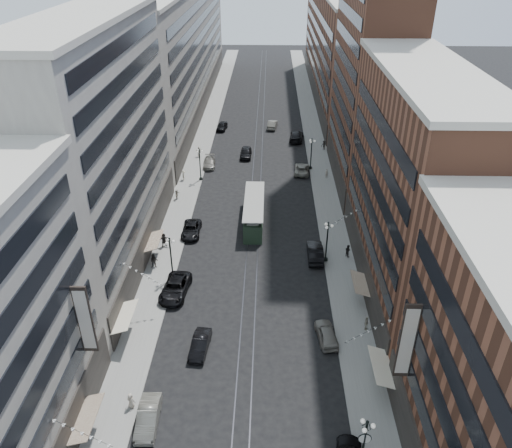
# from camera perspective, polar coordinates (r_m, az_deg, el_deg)

# --- Properties ---
(ground) EXTENTS (220.00, 220.00, 0.00)m
(ground) POSITION_cam_1_polar(r_m,az_deg,el_deg) (87.11, 0.14, 6.35)
(ground) COLOR black
(ground) RESTS_ON ground
(sidewalk_west) EXTENTS (4.00, 180.00, 0.15)m
(sidewalk_west) POSITION_cam_1_polar(r_m,az_deg,el_deg) (97.14, -6.29, 8.82)
(sidewalk_west) COLOR gray
(sidewalk_west) RESTS_ON ground
(sidewalk_east) EXTENTS (4.00, 180.00, 0.15)m
(sidewalk_east) POSITION_cam_1_polar(r_m,az_deg,el_deg) (96.71, 6.90, 8.68)
(sidewalk_east) COLOR gray
(sidewalk_east) RESTS_ON ground
(rail_west) EXTENTS (0.12, 180.00, 0.02)m
(rail_west) POSITION_cam_1_polar(r_m,az_deg,el_deg) (96.34, -0.13, 8.78)
(rail_west) COLOR #2D2D33
(rail_west) RESTS_ON ground
(rail_east) EXTENTS (0.12, 180.00, 0.02)m
(rail_east) POSITION_cam_1_polar(r_m,az_deg,el_deg) (96.31, 0.71, 8.77)
(rail_east) COLOR #2D2D33
(rail_east) RESTS_ON ground
(building_west_mid) EXTENTS (8.00, 36.00, 28.00)m
(building_west_mid) POSITION_cam_1_polar(r_m,az_deg,el_deg) (59.83, -17.19, 7.95)
(building_west_mid) COLOR #A19D8F
(building_west_mid) RESTS_ON ground
(building_west_far) EXTENTS (8.00, 90.00, 26.00)m
(building_west_far) POSITION_cam_1_polar(r_m,az_deg,el_deg) (119.21, -8.08, 19.24)
(building_west_far) COLOR #A19D8F
(building_west_far) RESTS_ON ground
(building_east_mid) EXTENTS (8.00, 30.00, 24.00)m
(building_east_mid) POSITION_cam_1_polar(r_m,az_deg,el_deg) (55.12, 17.29, 3.71)
(building_east_mid) COLOR brown
(building_east_mid) RESTS_ON ground
(building_east_tower) EXTENTS (8.00, 26.00, 42.00)m
(building_east_tower) POSITION_cam_1_polar(r_m,az_deg,el_deg) (78.37, 13.34, 18.98)
(building_east_tower) COLOR brown
(building_east_tower) RESTS_ON ground
(building_east_far) EXTENTS (8.00, 72.00, 24.00)m
(building_east_far) POSITION_cam_1_polar(r_m,az_deg,el_deg) (127.62, 8.81, 19.46)
(building_east_far) COLOR brown
(building_east_far) RESTS_ON ground
(lamppost_sw_far) EXTENTS (1.03, 1.14, 5.52)m
(lamppost_sw_far) POSITION_cam_1_polar(r_m,az_deg,el_deg) (58.59, -9.69, -3.68)
(lamppost_sw_far) COLOR black
(lamppost_sw_far) RESTS_ON sidewalk_west
(lamppost_sw_mid) EXTENTS (1.03, 1.14, 5.52)m
(lamppost_sw_mid) POSITION_cam_1_polar(r_m,az_deg,el_deg) (82.02, -6.43, 6.93)
(lamppost_sw_mid) COLOR black
(lamppost_sw_mid) RESTS_ON sidewalk_west
(lamppost_se_near) EXTENTS (1.08, 1.14, 5.52)m
(lamppost_se_near) POSITION_cam_1_polar(r_m,az_deg,el_deg) (40.60, 12.23, -23.28)
(lamppost_se_near) COLOR black
(lamppost_se_near) RESTS_ON sidewalk_east
(lamppost_se_far) EXTENTS (1.03, 1.14, 5.52)m
(lamppost_se_far) POSITION_cam_1_polar(r_m,az_deg,el_deg) (61.30, 8.12, -1.86)
(lamppost_se_far) COLOR black
(lamppost_se_far) RESTS_ON sidewalk_east
(lamppost_se_mid) EXTENTS (1.03, 1.14, 5.52)m
(lamppost_se_mid) POSITION_cam_1_polar(r_m,az_deg,el_deg) (86.18, 6.33, 8.12)
(lamppost_se_mid) COLOR black
(lamppost_se_mid) RESTS_ON sidewalk_east
(streetcar) EXTENTS (2.71, 12.24, 3.39)m
(streetcar) POSITION_cam_1_polar(r_m,az_deg,el_deg) (69.94, -0.23, 1.37)
(streetcar) COLOR #233726
(streetcar) RESTS_ON ground
(car_1) EXTENTS (1.84, 4.81, 1.56)m
(car_1) POSITION_cam_1_polar(r_m,az_deg,el_deg) (45.19, -12.24, -20.77)
(car_1) COLOR slate
(car_1) RESTS_ON ground
(car_2) EXTENTS (3.32, 6.19, 1.65)m
(car_2) POSITION_cam_1_polar(r_m,az_deg,el_deg) (57.41, -9.22, -7.22)
(car_2) COLOR black
(car_2) RESTS_ON ground
(car_4) EXTENTS (2.37, 4.67, 1.52)m
(car_4) POSITION_cam_1_polar(r_m,az_deg,el_deg) (51.60, 8.06, -12.30)
(car_4) COLOR gray
(car_4) RESTS_ON ground
(car_5) EXTENTS (1.93, 4.53, 1.45)m
(car_5) POSITION_cam_1_polar(r_m,az_deg,el_deg) (50.35, -6.41, -13.53)
(car_5) COLOR black
(car_5) RESTS_ON ground
(pedestrian_1) EXTENTS (0.82, 0.60, 1.50)m
(pedestrian_1) POSITION_cam_1_polar(r_m,az_deg,el_deg) (46.47, -14.12, -18.97)
(pedestrian_1) COLOR #BCAF9B
(pedestrian_1) RESTS_ON sidewalk_west
(pedestrian_2) EXTENTS (0.98, 0.62, 1.89)m
(pedestrian_2) POSITION_cam_1_polar(r_m,az_deg,el_deg) (61.77, -11.56, -4.16)
(pedestrian_2) COLOR black
(pedestrian_2) RESTS_ON sidewalk_west
(pedestrian_4) EXTENTS (0.68, 1.03, 1.61)m
(pedestrian_4) POSITION_cam_1_polar(r_m,az_deg,el_deg) (53.17, 12.49, -11.01)
(pedestrian_4) COLOR gray
(pedestrian_4) RESTS_ON sidewalk_east
(car_7) EXTENTS (2.44, 5.18, 1.43)m
(car_7) POSITION_cam_1_polar(r_m,az_deg,el_deg) (68.05, -7.41, -0.63)
(car_7) COLOR black
(car_7) RESTS_ON ground
(car_8) EXTENTS (2.26, 5.00, 1.42)m
(car_8) POSITION_cam_1_polar(r_m,az_deg,el_deg) (88.07, -5.36, 6.99)
(car_8) COLOR slate
(car_8) RESTS_ON ground
(car_9) EXTENTS (2.30, 4.64, 1.52)m
(car_9) POSITION_cam_1_polar(r_m,az_deg,el_deg) (105.44, -3.92, 11.09)
(car_9) COLOR black
(car_9) RESTS_ON ground
(car_10) EXTENTS (1.90, 5.35, 1.76)m
(car_10) POSITION_cam_1_polar(r_m,az_deg,el_deg) (62.95, 6.78, -3.21)
(car_10) COLOR black
(car_10) RESTS_ON ground
(car_11) EXTENTS (2.86, 5.43, 1.46)m
(car_11) POSITION_cam_1_polar(r_m,az_deg,el_deg) (85.56, 5.26, 6.28)
(car_11) COLOR gray
(car_11) RESTS_ON ground
(car_12) EXTENTS (3.10, 6.32, 1.77)m
(car_12) POSITION_cam_1_polar(r_m,az_deg,el_deg) (99.78, 4.64, 10.00)
(car_12) COLOR black
(car_12) RESTS_ON ground
(car_13) EXTENTS (2.06, 4.96, 1.68)m
(car_13) POSITION_cam_1_polar(r_m,az_deg,el_deg) (91.58, -1.17, 8.15)
(car_13) COLOR black
(car_13) RESTS_ON ground
(car_14) EXTENTS (2.34, 5.06, 1.61)m
(car_14) POSITION_cam_1_polar(r_m,az_deg,el_deg) (106.18, 1.88, 11.31)
(car_14) COLOR #636258
(car_14) RESTS_ON ground
(pedestrian_5) EXTENTS (1.80, 0.95, 1.86)m
(pedestrian_5) POSITION_cam_1_polar(r_m,az_deg,el_deg) (65.65, -10.49, -1.79)
(pedestrian_5) COLOR black
(pedestrian_5) RESTS_ON sidewalk_west
(pedestrian_6) EXTENTS (1.15, 0.63, 1.88)m
(pedestrian_6) POSITION_cam_1_polar(r_m,az_deg,el_deg) (92.03, -6.54, 8.24)
(pedestrian_6) COLOR #BFB89E
(pedestrian_6) RESTS_ON sidewalk_west
(pedestrian_7) EXTENTS (0.82, 0.91, 1.65)m
(pedestrian_7) POSITION_cam_1_polar(r_m,az_deg,el_deg) (63.70, 10.45, -3.00)
(pedestrian_7) COLOR black
(pedestrian_7) RESTS_ON sidewalk_east
(pedestrian_8) EXTENTS (0.70, 0.63, 1.62)m
(pedestrian_8) POSITION_cam_1_polar(r_m,az_deg,el_deg) (83.88, 8.07, 5.76)
(pedestrian_8) COLOR #A89A8B
(pedestrian_8) RESTS_ON sidewalk_east
(pedestrian_9) EXTENTS (1.17, 0.52, 1.77)m
(pedestrian_9) POSITION_cam_1_polar(r_m,az_deg,el_deg) (95.38, 7.79, 8.93)
(pedestrian_9) COLOR black
(pedestrian_9) RESTS_ON sidewalk_east
(pedestrian_extra_0) EXTENTS (0.83, 1.14, 1.64)m
(pedestrian_extra_0) POSITION_cam_1_polar(r_m,az_deg,el_deg) (83.15, -8.26, 5.53)
(pedestrian_extra_0) COLOR #BFB89E
(pedestrian_extra_0) RESTS_ON sidewalk_west
(pedestrian_extra_2) EXTENTS (0.62, 1.43, 1.49)m
(pedestrian_extra_2) POSITION_cam_1_polar(r_m,az_deg,el_deg) (77.18, -9.04, 3.36)
(pedestrian_extra_2) COLOR gray
(pedestrian_extra_2) RESTS_ON sidewalk_west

